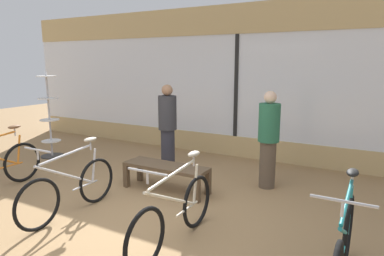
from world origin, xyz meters
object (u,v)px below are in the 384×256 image
object	(u,v)px
bicycle_left	(71,188)
customer_near_rack	(168,126)
bicycle_far_right	(343,250)
customer_by_window	(269,138)
bicycle_right	(175,214)
accessory_rack	(50,123)
display_bench	(166,169)

from	to	relation	value
bicycle_left	customer_near_rack	size ratio (longest dim) A/B	1.01
bicycle_far_right	customer_by_window	distance (m)	2.65
bicycle_left	bicycle_right	xyz separation A→B (m)	(1.64, 0.01, -0.00)
customer_near_rack	bicycle_right	bearing A→B (deg)	-55.28
accessory_rack	customer_near_rack	bearing A→B (deg)	8.87
customer_by_window	display_bench	bearing A→B (deg)	-145.49
bicycle_left	bicycle_far_right	world-z (taller)	bicycle_far_right
bicycle_right	bicycle_far_right	xyz separation A→B (m)	(1.71, 0.04, 0.03)
bicycle_left	accessory_rack	xyz separation A→B (m)	(-2.65, 1.82, 0.38)
bicycle_left	accessory_rack	distance (m)	3.24
customer_near_rack	bicycle_far_right	bearing A→B (deg)	-34.05
customer_near_rack	customer_by_window	bearing A→B (deg)	0.97
accessory_rack	customer_by_window	xyz separation A→B (m)	(4.65, 0.46, 0.08)
display_bench	bicycle_far_right	bearing A→B (deg)	-25.63
bicycle_right	customer_near_rack	distance (m)	2.77
customer_near_rack	customer_by_window	xyz separation A→B (m)	(1.91, 0.03, -0.02)
bicycle_far_right	customer_near_rack	size ratio (longest dim) A/B	1.08
bicycle_left	bicycle_right	bearing A→B (deg)	0.19
bicycle_left	accessory_rack	bearing A→B (deg)	145.49
bicycle_right	customer_near_rack	world-z (taller)	customer_near_rack
bicycle_left	display_bench	distance (m)	1.49
bicycle_right	customer_by_window	world-z (taller)	customer_by_window
bicycle_left	customer_by_window	bearing A→B (deg)	48.86
bicycle_left	accessory_rack	size ratio (longest dim) A/B	0.89
display_bench	customer_near_rack	bearing A→B (deg)	121.30
accessory_rack	customer_near_rack	size ratio (longest dim) A/B	1.13
accessory_rack	display_bench	size ratio (longest dim) A/B	1.31
bicycle_right	accessory_rack	bearing A→B (deg)	157.04
bicycle_right	customer_near_rack	xyz separation A→B (m)	(-1.56, 2.25, 0.48)
display_bench	customer_by_window	bearing A→B (deg)	34.51
accessory_rack	bicycle_left	bearing A→B (deg)	-34.51
accessory_rack	display_bench	distance (m)	3.34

